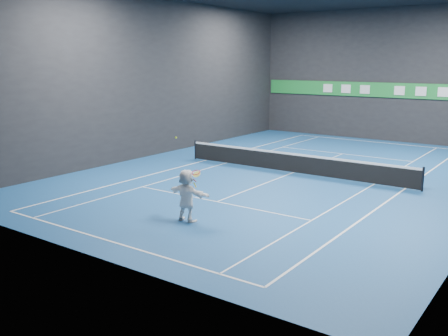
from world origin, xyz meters
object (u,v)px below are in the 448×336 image
Objects in this scene: player at (187,195)px; tennis_net at (293,162)px; tennis_ball at (176,138)px; tennis_racket at (196,174)px.

player is 0.15× the size of tennis_net.
tennis_ball reaches higher than tennis_net.
tennis_ball reaches higher than tennis_racket.
tennis_racket is (0.96, -8.91, 1.17)m from tennis_net.
player is 25.82× the size of tennis_ball.
tennis_ball is 9.25m from tennis_net.
tennis_racket is at bearing -83.84° from tennis_net.
tennis_net is 19.46× the size of tennis_racket.
tennis_ball is 1.45m from tennis_racket.
tennis_ball is at bearing -0.54° from player.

